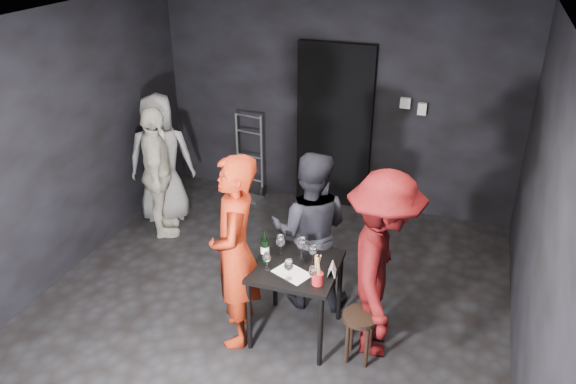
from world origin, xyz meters
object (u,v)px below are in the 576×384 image
(server_red, at_px, (234,236))
(woman_black, at_px, (310,227))
(bystander_grey, at_px, (161,155))
(bystander_cream, at_px, (157,170))
(man_maroon, at_px, (383,255))
(breadstick_cup, at_px, (318,271))
(hand_truck, at_px, (249,182))
(wine_bottle, at_px, (265,249))
(stool, at_px, (360,325))
(tasting_table, at_px, (296,274))

(server_red, xyz_separation_m, woman_black, (0.45, 0.71, -0.22))
(bystander_grey, bearing_deg, bystander_cream, 88.79)
(man_maroon, xyz_separation_m, breadstick_cup, (-0.47, -0.28, -0.08))
(woman_black, relative_size, bystander_cream, 1.01)
(hand_truck, bearing_deg, breadstick_cup, -47.94)
(man_maroon, relative_size, wine_bottle, 6.35)
(bystander_cream, bearing_deg, wine_bottle, -154.95)
(stool, height_order, server_red, server_red)
(breadstick_cup, bearing_deg, stool, 11.21)
(hand_truck, relative_size, man_maroon, 0.60)
(server_red, bearing_deg, hand_truck, -179.91)
(bystander_cream, bearing_deg, stool, -147.03)
(man_maroon, bearing_deg, bystander_grey, 55.03)
(woman_black, bearing_deg, bystander_grey, -35.15)
(stool, relative_size, man_maroon, 0.24)
(bystander_grey, bearing_deg, stool, 124.19)
(man_maroon, relative_size, breadstick_cup, 6.56)
(bystander_grey, bearing_deg, server_red, 109.85)
(bystander_grey, distance_m, breadstick_cup, 3.02)
(woman_black, height_order, bystander_grey, bystander_grey)
(stool, height_order, man_maroon, man_maroon)
(bystander_cream, height_order, wine_bottle, bystander_cream)
(hand_truck, xyz_separation_m, tasting_table, (1.46, -2.40, 0.44))
(tasting_table, height_order, server_red, server_red)
(server_red, height_order, wine_bottle, server_red)
(server_red, height_order, man_maroon, server_red)
(man_maroon, height_order, bystander_cream, man_maroon)
(tasting_table, distance_m, server_red, 0.66)
(hand_truck, xyz_separation_m, breadstick_cup, (1.71, -2.61, 0.67))
(bystander_cream, relative_size, bystander_grey, 0.97)
(breadstick_cup, bearing_deg, man_maroon, 31.06)
(tasting_table, bearing_deg, bystander_grey, 145.61)
(bystander_cream, height_order, breadstick_cup, bystander_cream)
(server_red, xyz_separation_m, bystander_grey, (-1.74, 1.72, -0.20))
(stool, distance_m, server_red, 1.30)
(bystander_cream, xyz_separation_m, bystander_grey, (-0.16, 0.35, 0.03))
(server_red, bearing_deg, bystander_grey, -155.14)
(stool, bearing_deg, hand_truck, 129.30)
(tasting_table, distance_m, breadstick_cup, 0.40)
(wine_bottle, bearing_deg, stool, -6.58)
(woman_black, relative_size, wine_bottle, 5.54)
(breadstick_cup, bearing_deg, wine_bottle, 161.66)
(server_red, relative_size, breadstick_cup, 7.20)
(stool, xyz_separation_m, woman_black, (-0.65, 0.65, 0.48))
(hand_truck, relative_size, bystander_grey, 0.67)
(man_maroon, height_order, breadstick_cup, man_maroon)
(bystander_cream, distance_m, wine_bottle, 2.16)
(hand_truck, relative_size, bystander_cream, 0.69)
(server_red, relative_size, wine_bottle, 6.97)
(breadstick_cup, bearing_deg, woman_black, 111.63)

